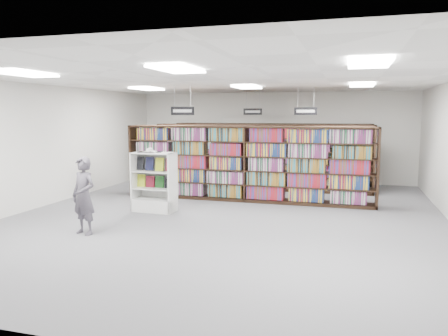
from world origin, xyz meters
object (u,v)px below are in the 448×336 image
(shopper, at_px, (84,196))
(open_book, at_px, (150,151))
(endcap_display, at_px, (155,192))
(bookshelf_row_near, at_px, (246,164))

(shopper, bearing_deg, open_book, 96.90)
(endcap_display, height_order, open_book, open_book)
(endcap_display, bearing_deg, shopper, -98.90)
(endcap_display, relative_size, shopper, 0.94)
(bookshelf_row_near, height_order, open_book, bookshelf_row_near)
(bookshelf_row_near, height_order, shopper, bookshelf_row_near)
(endcap_display, xyz_separation_m, shopper, (-0.46, -2.35, 0.30))
(bookshelf_row_near, xyz_separation_m, endcap_display, (-1.90, -1.92, -0.56))
(bookshelf_row_near, bearing_deg, endcap_display, -134.72)
(bookshelf_row_near, distance_m, open_book, 2.84)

